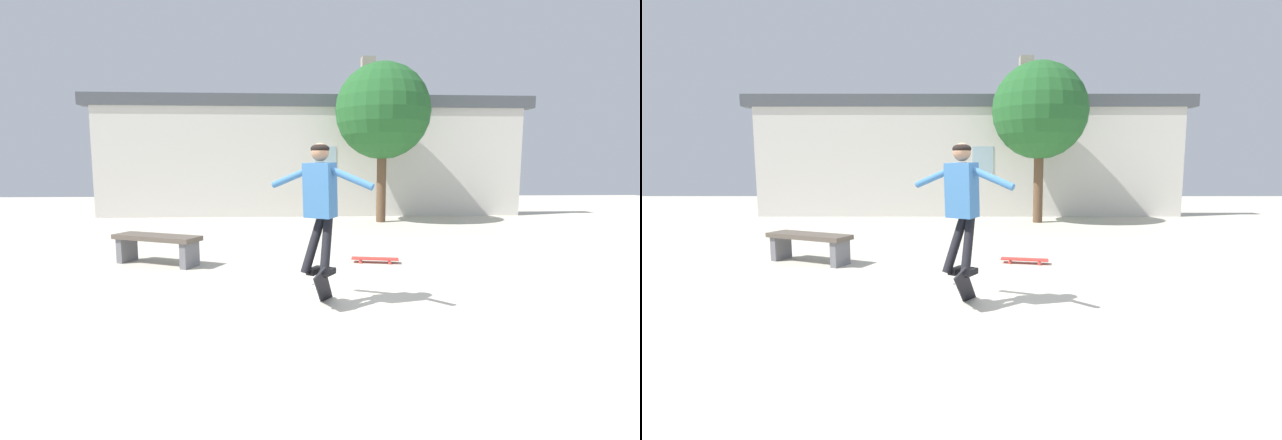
# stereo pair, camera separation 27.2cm
# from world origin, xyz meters

# --- Properties ---
(ground_plane) EXTENTS (40.00, 40.00, 0.00)m
(ground_plane) POSITION_xyz_m (0.00, 0.00, 0.00)
(ground_plane) COLOR beige
(building_backdrop) EXTENTS (15.04, 0.52, 5.28)m
(building_backdrop) POSITION_xyz_m (0.02, 9.66, 2.11)
(building_backdrop) COLOR beige
(building_backdrop) RESTS_ON ground_plane
(tree_right) EXTENTS (2.84, 2.84, 4.74)m
(tree_right) POSITION_xyz_m (2.05, 7.98, 3.31)
(tree_right) COLOR brown
(tree_right) RESTS_ON ground_plane
(park_bench) EXTENTS (1.62, 1.03, 0.51)m
(park_bench) POSITION_xyz_m (-2.92, 2.43, 0.36)
(park_bench) COLOR brown
(park_bench) RESTS_ON ground_plane
(skater) EXTENTS (1.17, 0.78, 1.54)m
(skater) POSITION_xyz_m (-0.25, 0.03, 1.32)
(skater) COLOR teal
(skateboard_flipping) EXTENTS (0.32, 0.72, 0.67)m
(skateboard_flipping) POSITION_xyz_m (-0.21, 0.08, 0.21)
(skateboard_flipping) COLOR black
(skateboard_resting) EXTENTS (0.84, 0.35, 0.08)m
(skateboard_resting) POSITION_xyz_m (0.83, 2.35, 0.07)
(skateboard_resting) COLOR red
(skateboard_resting) RESTS_ON ground_plane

